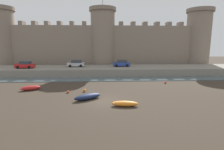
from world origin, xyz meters
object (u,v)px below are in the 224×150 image
Objects in this scene: rowboat_midflat_left at (125,103)px; mooring_buoy_mid_mud at (85,90)px; car_quay_east at (25,65)px; rowboat_midflat_right at (31,88)px; car_quay_centre_west at (122,63)px; car_quay_centre_east at (76,64)px; rowboat_midflat_centre at (88,96)px; mooring_buoy_off_centre at (165,82)px; mooring_buoy_near_shore at (68,92)px.

rowboat_midflat_left is 8.31m from mooring_buoy_mid_mud.
rowboat_midflat_right is at bearing -64.31° from car_quay_east.
car_quay_centre_west is (22.44, 2.07, 0.00)m from car_quay_east.
rowboat_midflat_right is 0.76× the size of car_quay_centre_east.
car_quay_east and car_quay_centre_west have the same top height.
mooring_buoy_off_centre is at bearing 33.58° from rowboat_midflat_centre.
rowboat_midflat_left reaches higher than mooring_buoy_mid_mud.
rowboat_midflat_right is 22.49m from car_quay_centre_west.
mooring_buoy_near_shore is 0.86× the size of mooring_buoy_mid_mud.
mooring_buoy_off_centre is 21.72m from car_quay_centre_east.
mooring_buoy_mid_mud is (2.37, 0.48, 0.03)m from mooring_buoy_near_shore.
car_quay_centre_west is (9.69, 17.76, 2.23)m from mooring_buoy_near_shore.
rowboat_midflat_centre is 1.19× the size of rowboat_midflat_right.
car_quay_centre_east is at bearing 111.14° from rowboat_midflat_left.
rowboat_midflat_left is 0.76× the size of car_quay_centre_west.
mooring_buoy_near_shore is at bearing 134.52° from rowboat_midflat_centre.
car_quay_centre_west is at bearing 0.62° from car_quay_centre_east.
rowboat_midflat_right reaches higher than rowboat_midflat_left.
mooring_buoy_mid_mud reaches higher than mooring_buoy_off_centre.
mooring_buoy_near_shore is (-16.51, -5.64, -0.01)m from mooring_buoy_off_centre.
car_quay_centre_east reaches higher than rowboat_midflat_left.
mooring_buoy_mid_mud is 17.71m from car_quay_centre_east.
mooring_buoy_mid_mud is at bearing 11.51° from mooring_buoy_near_shore.
mooring_buoy_off_centre is (22.62, 3.75, -0.17)m from rowboat_midflat_right.
mooring_buoy_off_centre is at bearing 18.85° from mooring_buoy_near_shore.
rowboat_midflat_left is 14.57m from mooring_buoy_off_centre.
car_quay_east is 1.00× the size of car_quay_centre_west.
mooring_buoy_near_shore is at bearing -168.49° from mooring_buoy_mid_mud.
rowboat_midflat_centre is 5.24m from rowboat_midflat_left.
car_quay_centre_west is at bearing 72.73° from rowboat_midflat_centre.
rowboat_midflat_right is 16.55m from car_quay_centre_east.
rowboat_midflat_left is at bearing -50.51° from mooring_buoy_mid_mud.
mooring_buoy_mid_mud is (-14.15, -5.15, 0.02)m from mooring_buoy_off_centre.
car_quay_centre_east is 1.00× the size of car_quay_east.
rowboat_midflat_right reaches higher than mooring_buoy_near_shore.
mooring_buoy_near_shore is at bearing -17.13° from rowboat_midflat_right.
rowboat_midflat_right is 15.46m from car_quay_east.
rowboat_midflat_right is 0.76× the size of car_quay_east.
rowboat_midflat_left reaches higher than mooring_buoy_off_centre.
car_quay_east reaches higher than rowboat_midflat_centre.
car_quay_centre_east is at bearing 102.51° from rowboat_midflat_centre.
rowboat_midflat_centre is 3.79m from mooring_buoy_mid_mud.
rowboat_midflat_centre is at bearing -49.91° from car_quay_east.
mooring_buoy_mid_mud is at bearing -112.98° from car_quay_centre_west.
car_quay_east reaches higher than rowboat_midflat_left.
car_quay_centre_east is (-4.63, 20.86, 2.02)m from rowboat_midflat_centre.
rowboat_midflat_centre is at bearing -146.42° from mooring_buoy_off_centre.
mooring_buoy_near_shore is at bearing 142.21° from rowboat_midflat_left.
car_quay_east is (-20.40, 21.63, 2.09)m from rowboat_midflat_left.
car_quay_centre_west is (2.04, 23.69, 2.09)m from rowboat_midflat_left.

